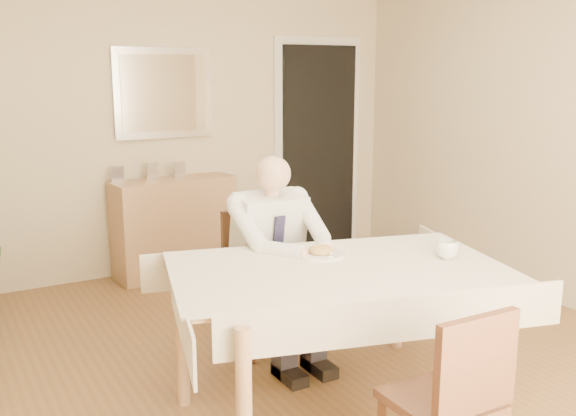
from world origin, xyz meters
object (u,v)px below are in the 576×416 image
chair_near (454,395)px  coffee_mug (447,250)px  chair_far (260,270)px  seated_man (281,250)px  sideboard (175,226)px  dining_table (337,282)px

chair_near → coffee_mug: coffee_mug is taller
chair_far → coffee_mug: size_ratio=7.12×
seated_man → sideboard: bearing=89.0°
dining_table → coffee_mug: 0.63m
chair_near → seated_man: bearing=89.1°
dining_table → seated_man: size_ratio=1.58×
coffee_mug → sideboard: 2.79m
chair_near → coffee_mug: (0.63, 0.74, 0.33)m
chair_far → sideboard: (0.03, 1.66, -0.07)m
chair_far → seated_man: (0.00, -0.29, 0.20)m
chair_far → seated_man: seated_man is taller
chair_near → coffee_mug: 1.03m
chair_near → chair_far: bearing=89.3°
chair_far → chair_near: bearing=-88.7°
seated_man → chair_far: bearing=90.0°
coffee_mug → dining_table: bearing=164.1°
coffee_mug → chair_near: bearing=-130.7°
dining_table → chair_far: size_ratio=2.26×
seated_man → dining_table: bearing=-90.0°
chair_far → dining_table: bearing=-87.4°
seated_man → sideboard: (0.03, 1.95, -0.27)m
chair_far → chair_near: (-0.04, -1.78, -0.02)m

